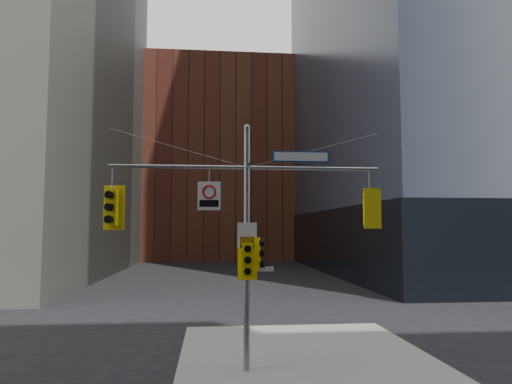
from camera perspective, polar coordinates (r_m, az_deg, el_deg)
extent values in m
cube|color=gray|center=(16.19, 5.73, -19.32)|extent=(8.00, 8.00, 0.15)
cube|color=black|center=(52.20, 28.35, -5.41)|extent=(36.40, 36.40, 6.00)
cube|color=brown|center=(70.07, -4.69, 3.40)|extent=(26.00, 20.00, 28.00)
cylinder|color=gray|center=(13.42, -1.16, -7.14)|extent=(0.18, 0.18, 7.20)
sphere|color=gray|center=(13.74, -1.14, 8.03)|extent=(0.20, 0.20, 0.20)
cylinder|color=gray|center=(13.53, -9.64, 3.14)|extent=(4.00, 0.11, 0.11)
cylinder|color=gray|center=(13.83, 7.16, 2.94)|extent=(4.00, 0.11, 0.11)
cylinder|color=gray|center=(13.19, -1.03, 3.28)|extent=(0.10, 0.70, 0.10)
cylinder|color=gray|center=(13.61, -9.60, 5.43)|extent=(4.00, 0.02, 1.12)
cylinder|color=gray|center=(13.91, 7.13, 5.19)|extent=(4.00, 0.02, 1.12)
cube|color=yellow|center=(13.68, -17.60, -1.84)|extent=(0.38, 0.30, 1.04)
cube|color=yellow|center=(13.85, -17.32, -1.88)|extent=(0.61, 0.15, 1.29)
cylinder|color=black|center=(13.52, -17.88, -0.33)|extent=(0.24, 0.20, 0.22)
cylinder|color=black|center=(13.59, -17.75, -0.35)|extent=(0.19, 0.05, 0.19)
cylinder|color=black|center=(13.50, -17.92, -1.80)|extent=(0.24, 0.20, 0.22)
cylinder|color=black|center=(13.57, -17.79, -1.82)|extent=(0.19, 0.05, 0.19)
cylinder|color=black|center=(13.49, -17.96, -3.28)|extent=(0.24, 0.20, 0.22)
cylinder|color=black|center=(13.56, -17.83, -3.29)|extent=(0.19, 0.05, 0.19)
cube|color=yellow|center=(14.20, 14.00, -2.02)|extent=(0.35, 0.28, 0.98)
cube|color=yellow|center=(14.06, 14.36, -1.99)|extent=(0.57, 0.15, 1.21)
cylinder|color=black|center=(14.38, 13.60, -0.76)|extent=(0.23, 0.19, 0.20)
cylinder|color=black|center=(14.32, 13.75, -0.74)|extent=(0.18, 0.05, 0.18)
cylinder|color=black|center=(14.36, 13.62, -2.06)|extent=(0.23, 0.19, 0.20)
cylinder|color=black|center=(14.30, 13.77, -2.04)|extent=(0.18, 0.05, 0.18)
cylinder|color=black|center=(14.35, 13.65, -3.35)|extent=(0.23, 0.19, 0.20)
cylinder|color=black|center=(14.29, 13.80, -3.35)|extent=(0.18, 0.05, 0.18)
cube|color=yellow|center=(13.45, 0.04, -7.69)|extent=(0.28, 0.34, 0.93)
cylinder|color=black|center=(13.42, 0.79, -6.37)|extent=(0.18, 0.22, 0.20)
cylinder|color=black|center=(13.42, 0.49, -6.37)|extent=(0.06, 0.17, 0.17)
cylinder|color=black|center=(13.43, 0.79, -7.70)|extent=(0.18, 0.22, 0.20)
cylinder|color=black|center=(13.44, 0.49, -7.70)|extent=(0.06, 0.17, 0.17)
cylinder|color=black|center=(13.45, 0.80, -9.02)|extent=(0.18, 0.22, 0.20)
cylinder|color=#0CE559|center=(13.46, 0.49, -9.02)|extent=(0.06, 0.17, 0.17)
cube|color=yellow|center=(13.16, -1.07, -8.45)|extent=(0.32, 0.23, 0.95)
cube|color=yellow|center=(13.32, -1.09, -8.41)|extent=(0.56, 0.06, 1.17)
cylinder|color=black|center=(12.96, -1.04, -7.11)|extent=(0.21, 0.15, 0.20)
cylinder|color=black|center=(13.03, -1.05, -7.10)|extent=(0.17, 0.03, 0.17)
cylinder|color=black|center=(12.98, -1.05, -8.51)|extent=(0.21, 0.15, 0.20)
cylinder|color=black|center=(13.05, -1.06, -8.49)|extent=(0.17, 0.03, 0.17)
cylinder|color=black|center=(13.00, -1.05, -9.90)|extent=(0.21, 0.15, 0.20)
cylinder|color=black|center=(13.07, -1.06, -9.87)|extent=(0.17, 0.03, 0.17)
cube|color=navy|center=(13.80, 5.62, 4.41)|extent=(1.73, 0.05, 0.34)
cube|color=silver|center=(13.78, 5.64, 4.42)|extent=(1.63, 0.02, 0.26)
cube|color=silver|center=(13.38, -5.89, -0.48)|extent=(0.67, 0.11, 0.84)
torus|color=#B20A0A|center=(13.37, -5.89, 0.01)|extent=(0.42, 0.10, 0.41)
cube|color=black|center=(13.35, -5.90, -1.43)|extent=(0.56, 0.07, 0.20)
cube|color=silver|center=(13.29, -1.12, -5.43)|extent=(0.56, 0.04, 0.74)
cube|color=#D88C00|center=(13.27, -1.11, -6.32)|extent=(0.41, 0.01, 0.33)
cube|color=silver|center=(13.50, 0.77, -9.62)|extent=(0.69, 0.03, 0.14)
cube|color=#145926|center=(13.92, -1.31, -10.33)|extent=(0.04, 0.77, 0.15)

